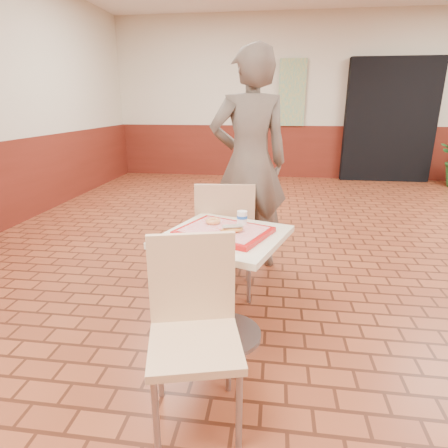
# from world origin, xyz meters

# --- Properties ---
(room_shell) EXTENTS (8.01, 10.01, 3.01)m
(room_shell) POSITION_xyz_m (0.00, 0.00, 1.50)
(room_shell) COLOR brown
(room_shell) RESTS_ON ground
(wainscot_band) EXTENTS (8.00, 10.00, 1.00)m
(wainscot_band) POSITION_xyz_m (0.00, 0.00, 0.50)
(wainscot_band) COLOR #551910
(wainscot_band) RESTS_ON ground
(corridor_doorway) EXTENTS (1.60, 0.22, 2.20)m
(corridor_doorway) POSITION_xyz_m (1.20, 4.88, 1.10)
(corridor_doorway) COLOR black
(corridor_doorway) RESTS_ON ground
(promo_poster) EXTENTS (0.50, 0.03, 1.20)m
(promo_poster) POSITION_xyz_m (-0.60, 4.94, 1.60)
(promo_poster) COLOR gray
(promo_poster) RESTS_ON wainscot_band
(main_table) EXTENTS (0.66, 0.66, 0.69)m
(main_table) POSITION_xyz_m (-1.13, -0.56, 0.47)
(main_table) COLOR #EFE7C1
(main_table) RESTS_ON ground
(chair_main_front) EXTENTS (0.49, 0.49, 0.87)m
(chair_main_front) POSITION_xyz_m (-1.19, -1.17, 0.48)
(chair_main_front) COLOR #E1B687
(chair_main_front) RESTS_ON ground
(chair_main_back) EXTENTS (0.45, 0.45, 0.90)m
(chair_main_back) POSITION_xyz_m (-1.20, -0.03, 0.50)
(chair_main_back) COLOR tan
(chair_main_back) RESTS_ON ground
(customer) EXTENTS (0.79, 0.63, 1.87)m
(customer) POSITION_xyz_m (-1.07, 0.59, 0.93)
(customer) COLOR #5E5349
(customer) RESTS_ON ground
(serving_tray) EXTENTS (0.49, 0.38, 0.03)m
(serving_tray) POSITION_xyz_m (-1.13, -0.56, 0.71)
(serving_tray) COLOR #B50D0D
(serving_tray) RESTS_ON main_table
(ring_donut) EXTENTS (0.12, 0.12, 0.03)m
(ring_donut) POSITION_xyz_m (-1.21, -0.47, 0.74)
(ring_donut) COLOR #E39553
(ring_donut) RESTS_ON serving_tray
(long_john_donut) EXTENTS (0.14, 0.10, 0.04)m
(long_john_donut) POSITION_xyz_m (-1.08, -0.62, 0.74)
(long_john_donut) COLOR #D78D3F
(long_john_donut) RESTS_ON serving_tray
(paper_cup) EXTENTS (0.06, 0.06, 0.08)m
(paper_cup) POSITION_xyz_m (-1.04, -0.45, 0.77)
(paper_cup) COLOR white
(paper_cup) RESTS_ON serving_tray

